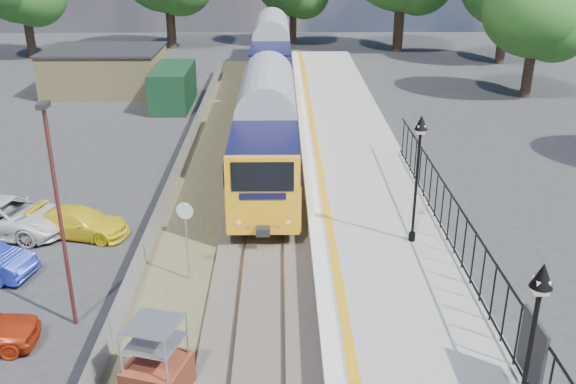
{
  "coord_description": "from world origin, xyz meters",
  "views": [
    {
      "loc": [
        0.64,
        -14.32,
        11.25
      ],
      "look_at": [
        0.92,
        7.88,
        2.0
      ],
      "focal_mm": 40.0,
      "sensor_mm": 36.0,
      "label": 1
    }
  ],
  "objects_px": {
    "victorian_lamp_south": "(535,319)",
    "train": "(270,73)",
    "brick_plinth": "(156,362)",
    "carpark_lamp": "(58,205)",
    "victorian_lamp_north": "(419,150)",
    "car_white": "(7,217)",
    "car_yellow": "(80,222)",
    "speed_sign": "(186,228)"
  },
  "relations": [
    {
      "from": "train",
      "to": "speed_sign",
      "type": "xyz_separation_m",
      "value": [
        -2.5,
        -22.48,
        -0.34
      ]
    },
    {
      "from": "speed_sign",
      "to": "carpark_lamp",
      "type": "relative_size",
      "value": 0.42
    },
    {
      "from": "train",
      "to": "carpark_lamp",
      "type": "bearing_deg",
      "value": -102.71
    },
    {
      "from": "brick_plinth",
      "to": "car_yellow",
      "type": "xyz_separation_m",
      "value": [
        -4.69,
        9.43,
        -0.55
      ]
    },
    {
      "from": "victorian_lamp_north",
      "to": "car_white",
      "type": "relative_size",
      "value": 0.9
    },
    {
      "from": "carpark_lamp",
      "to": "speed_sign",
      "type": "bearing_deg",
      "value": 38.79
    },
    {
      "from": "train",
      "to": "brick_plinth",
      "type": "height_order",
      "value": "train"
    },
    {
      "from": "victorian_lamp_north",
      "to": "train",
      "type": "distance_m",
      "value": 22.05
    },
    {
      "from": "car_yellow",
      "to": "car_white",
      "type": "xyz_separation_m",
      "value": [
        -2.91,
        0.26,
        0.15
      ]
    },
    {
      "from": "train",
      "to": "victorian_lamp_north",
      "type": "bearing_deg",
      "value": -76.03
    },
    {
      "from": "brick_plinth",
      "to": "victorian_lamp_north",
      "type": "bearing_deg",
      "value": 42.19
    },
    {
      "from": "car_yellow",
      "to": "speed_sign",
      "type": "bearing_deg",
      "value": -114.13
    },
    {
      "from": "victorian_lamp_north",
      "to": "car_white",
      "type": "distance_m",
      "value": 16.03
    },
    {
      "from": "train",
      "to": "brick_plinth",
      "type": "relative_size",
      "value": 17.7
    },
    {
      "from": "train",
      "to": "car_white",
      "type": "xyz_separation_m",
      "value": [
        -10.1,
        -18.69,
        -1.63
      ]
    },
    {
      "from": "speed_sign",
      "to": "car_yellow",
      "type": "distance_m",
      "value": 6.04
    },
    {
      "from": "carpark_lamp",
      "to": "car_yellow",
      "type": "height_order",
      "value": "carpark_lamp"
    },
    {
      "from": "carpark_lamp",
      "to": "car_yellow",
      "type": "bearing_deg",
      "value": 104.34
    },
    {
      "from": "brick_plinth",
      "to": "car_yellow",
      "type": "height_order",
      "value": "brick_plinth"
    },
    {
      "from": "train",
      "to": "car_white",
      "type": "height_order",
      "value": "train"
    },
    {
      "from": "brick_plinth",
      "to": "carpark_lamp",
      "type": "bearing_deg",
      "value": 132.95
    },
    {
      "from": "victorian_lamp_north",
      "to": "carpark_lamp",
      "type": "relative_size",
      "value": 0.66
    },
    {
      "from": "victorian_lamp_south",
      "to": "train",
      "type": "bearing_deg",
      "value": 99.96
    },
    {
      "from": "brick_plinth",
      "to": "victorian_lamp_south",
      "type": "bearing_deg",
      "value": -20.11
    },
    {
      "from": "victorian_lamp_north",
      "to": "carpark_lamp",
      "type": "xyz_separation_m",
      "value": [
        -10.94,
        -3.7,
        -0.34
      ]
    },
    {
      "from": "car_yellow",
      "to": "car_white",
      "type": "distance_m",
      "value": 2.93
    },
    {
      "from": "victorian_lamp_north",
      "to": "train",
      "type": "relative_size",
      "value": 0.11
    },
    {
      "from": "victorian_lamp_south",
      "to": "carpark_lamp",
      "type": "xyz_separation_m",
      "value": [
        -11.14,
        6.3,
        -0.34
      ]
    },
    {
      "from": "victorian_lamp_south",
      "to": "car_white",
      "type": "relative_size",
      "value": 0.9
    },
    {
      "from": "victorian_lamp_north",
      "to": "car_white",
      "type": "height_order",
      "value": "victorian_lamp_north"
    },
    {
      "from": "victorian_lamp_south",
      "to": "brick_plinth",
      "type": "bearing_deg",
      "value": 159.89
    },
    {
      "from": "victorian_lamp_south",
      "to": "train",
      "type": "height_order",
      "value": "victorian_lamp_south"
    },
    {
      "from": "speed_sign",
      "to": "car_white",
      "type": "relative_size",
      "value": 0.57
    },
    {
      "from": "train",
      "to": "carpark_lamp",
      "type": "xyz_separation_m",
      "value": [
        -5.64,
        -25.01,
        1.61
      ]
    },
    {
      "from": "victorian_lamp_north",
      "to": "carpark_lamp",
      "type": "distance_m",
      "value": 11.55
    },
    {
      "from": "carpark_lamp",
      "to": "car_yellow",
      "type": "relative_size",
      "value": 1.79
    },
    {
      "from": "car_yellow",
      "to": "car_white",
      "type": "relative_size",
      "value": 0.76
    },
    {
      "from": "brick_plinth",
      "to": "car_yellow",
      "type": "bearing_deg",
      "value": 116.44
    },
    {
      "from": "brick_plinth",
      "to": "speed_sign",
      "type": "bearing_deg",
      "value": 90.0
    },
    {
      "from": "brick_plinth",
      "to": "car_yellow",
      "type": "relative_size",
      "value": 0.6
    },
    {
      "from": "speed_sign",
      "to": "carpark_lamp",
      "type": "xyz_separation_m",
      "value": [
        -3.14,
        -2.52,
        1.95
      ]
    },
    {
      "from": "train",
      "to": "carpark_lamp",
      "type": "height_order",
      "value": "carpark_lamp"
    }
  ]
}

